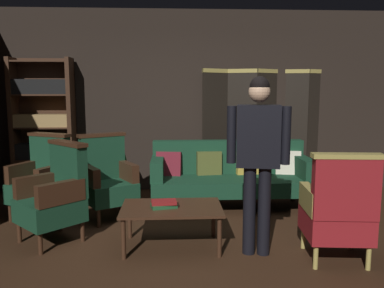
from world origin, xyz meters
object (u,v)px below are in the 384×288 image
folding_screen (267,128)px  book_red_leather (164,202)px  coffee_table (172,211)px  armchair_wing_far (42,179)px  potted_plant (107,166)px  armchair_wing_right (108,179)px  bookshelf (44,124)px  book_green_cloth (164,206)px  velvet_couch (230,173)px  standing_figure (258,149)px  armchair_gilt_accent (338,210)px  armchair_wing_left (55,195)px

folding_screen → book_red_leather: folding_screen is taller
coffee_table → armchair_wing_far: bearing=147.2°
potted_plant → armchair_wing_right: bearing=-80.7°
bookshelf → book_green_cloth: size_ratio=8.23×
book_red_leather → folding_screen: bearing=55.4°
velvet_couch → coffee_table: 1.61m
folding_screen → bookshelf: bookshelf is taller
armchair_wing_right → book_red_leather: 1.24m
book_green_cloth → book_red_leather: book_red_leather is taller
standing_figure → book_red_leather: (-0.89, 0.18, -0.55)m
bookshelf → armchair_wing_far: bearing=-74.8°
velvet_couch → coffee_table: (-0.79, -1.40, -0.08)m
book_red_leather → potted_plant: bearing=115.2°
armchair_gilt_accent → armchair_wing_right: size_ratio=1.00×
potted_plant → folding_screen: bearing=11.7°
folding_screen → armchair_gilt_accent: (0.01, -2.69, -0.50)m
coffee_table → book_green_cloth: (-0.08, -0.02, 0.07)m
folding_screen → bookshelf: 3.42m
coffee_table → standing_figure: (0.82, -0.20, 0.65)m
armchair_wing_far → potted_plant: (0.69, 0.74, 0.00)m
armchair_wing_right → armchair_wing_far: bearing=176.5°
folding_screen → armchair_wing_right: (-2.30, -1.29, -0.50)m
armchair_wing_right → potted_plant: 0.80m
armchair_gilt_accent → velvet_couch: bearing=111.8°
bookshelf → standing_figure: 3.59m
armchair_gilt_accent → armchair_wing_right: bearing=148.8°
armchair_gilt_accent → armchair_wing_far: size_ratio=1.00×
coffee_table → armchair_wing_far: 1.92m
velvet_couch → armchair_gilt_accent: bearing=-68.2°
armchair_wing_right → book_red_leather: size_ratio=4.25×
book_red_leather → armchair_wing_left: bearing=166.5°
armchair_wing_left → standing_figure: bearing=-12.5°
book_green_cloth → standing_figure: bearing=-11.2°
coffee_table → book_green_cloth: book_green_cloth is taller
bookshelf → coffee_table: size_ratio=2.05×
armchair_gilt_accent → book_green_cloth: armchair_gilt_accent is taller
armchair_wing_right → folding_screen: bearing=29.3°
potted_plant → book_green_cloth: size_ratio=3.42×
armchair_gilt_accent → book_red_leather: bearing=166.3°
armchair_wing_right → armchair_wing_far: size_ratio=1.00×
folding_screen → velvet_couch: folding_screen is taller
armchair_wing_left → potted_plant: (0.29, 1.53, 0.00)m
armchair_wing_left → book_green_cloth: (1.14, -0.27, -0.05)m
coffee_table → armchair_wing_far: armchair_wing_far is taller
bookshelf → armchair_gilt_accent: size_ratio=1.97×
bookshelf → velvet_couch: size_ratio=0.97×
armchair_wing_far → standing_figure: standing_figure is taller
armchair_gilt_accent → book_green_cloth: bearing=166.3°
folding_screen → armchair_wing_far: (-3.12, -1.24, -0.50)m
armchair_wing_far → book_red_leather: 1.86m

